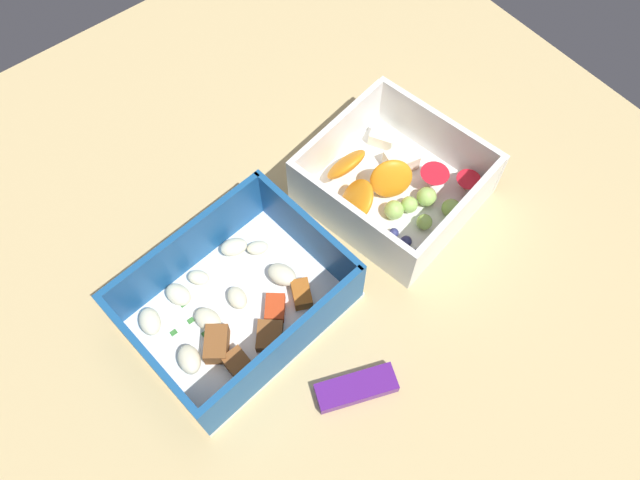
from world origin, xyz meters
TOP-DOWN VIEW (x-y plane):
  - table_surface at (0.00, 0.00)cm, footprint 80.00×80.00cm
  - pasta_container at (8.89, 1.77)cm, footprint 19.71×15.50cm
  - fruit_bowl at (-10.68, 1.17)cm, footprint 16.93×17.58cm
  - candy_bar at (5.21, 14.09)cm, footprint 7.39×4.89cm

SIDE VIEW (x-z plane):
  - table_surface at x=0.00cm, z-range 0.00..2.00cm
  - candy_bar at x=5.21cm, z-range 2.00..3.20cm
  - pasta_container at x=8.89cm, z-range 0.80..7.39cm
  - fruit_bowl at x=-10.68cm, z-range 1.04..7.30cm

